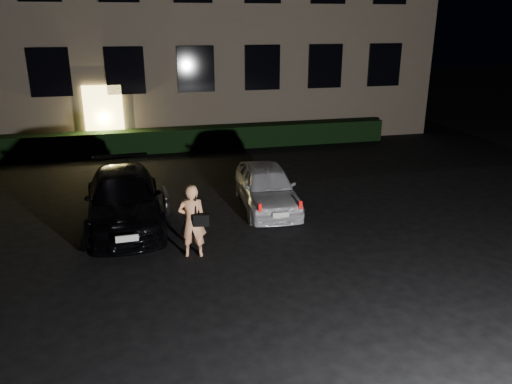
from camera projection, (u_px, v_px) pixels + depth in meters
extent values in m
plane|color=black|center=(270.00, 277.00, 9.79)|extent=(80.00, 80.00, 0.00)
cube|color=#FBE16F|center=(104.00, 119.00, 18.66)|extent=(1.40, 0.10, 2.50)
cube|color=black|center=(50.00, 72.00, 17.71)|extent=(1.40, 0.10, 1.70)
cube|color=black|center=(125.00, 71.00, 18.28)|extent=(1.40, 0.10, 1.70)
cube|color=black|center=(196.00, 69.00, 18.86)|extent=(1.40, 0.10, 1.70)
cube|color=black|center=(262.00, 68.00, 19.43)|extent=(1.40, 0.10, 1.70)
cube|color=black|center=(325.00, 66.00, 20.00)|extent=(1.40, 0.10, 1.70)
cube|color=black|center=(384.00, 65.00, 20.57)|extent=(1.40, 0.10, 1.70)
cube|color=black|center=(200.00, 138.00, 19.30)|extent=(15.00, 0.70, 0.85)
imported|color=black|center=(124.00, 199.00, 12.22)|extent=(1.93, 4.42, 1.26)
cube|color=white|center=(166.00, 200.00, 11.69)|extent=(0.11, 0.91, 0.42)
cube|color=silver|center=(127.00, 238.00, 10.20)|extent=(0.46, 0.06, 0.14)
imported|color=silver|center=(267.00, 187.00, 13.24)|extent=(1.57, 3.51, 1.17)
cube|color=red|center=(260.00, 208.00, 11.61)|extent=(0.07, 0.05, 0.20)
cube|color=red|center=(301.00, 205.00, 11.78)|extent=(0.07, 0.05, 0.20)
cube|color=silver|center=(281.00, 215.00, 11.72)|extent=(0.39, 0.06, 0.12)
imported|color=#FFAB74|center=(192.00, 221.00, 10.44)|extent=(0.64, 0.48, 1.60)
cube|color=black|center=(201.00, 220.00, 10.33)|extent=(0.35, 0.20, 0.25)
cube|color=black|center=(195.00, 203.00, 10.24)|extent=(0.05, 0.06, 0.50)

